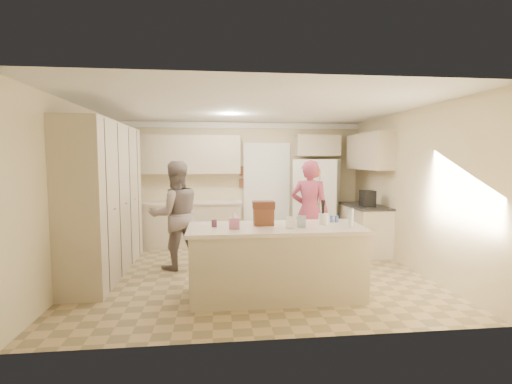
{
  "coord_description": "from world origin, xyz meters",
  "views": [
    {
      "loc": [
        -0.59,
        -5.81,
        1.79
      ],
      "look_at": [
        0.1,
        0.35,
        1.25
      ],
      "focal_mm": 26.0,
      "sensor_mm": 36.0,
      "label": 1
    }
  ],
  "objects": [
    {
      "name": "jam_jar",
      "position": [
        -0.6,
        -1.05,
        0.97
      ],
      "size": [
        0.07,
        0.07,
        0.09
      ],
      "primitive_type": "cylinder",
      "color": "#59263F",
      "rests_on": "island_top"
    },
    {
      "name": "tissue_plume",
      "position": [
        -0.35,
        -1.2,
        1.1
      ],
      "size": [
        0.08,
        0.08,
        0.08
      ],
      "primitive_type": "cone",
      "color": "white",
      "rests_on": "tissue_box"
    },
    {
      "name": "teen_girl",
      "position": [
        1.05,
        0.45,
        0.89
      ],
      "size": [
        0.77,
        0.64,
        1.79
      ],
      "primitive_type": "imported",
      "rotation": [
        0.0,
        0.0,
        2.76
      ],
      "color": "#A73752",
      "rests_on": "floor"
    },
    {
      "name": "wall_front",
      "position": [
        0.0,
        -2.31,
        1.3
      ],
      "size": [
        5.2,
        0.02,
        2.6
      ],
      "primitive_type": "cube",
      "color": "beige",
      "rests_on": "ground"
    },
    {
      "name": "back_upper_cab",
      "position": [
        -1.15,
        2.12,
        1.9
      ],
      "size": [
        2.2,
        0.35,
        0.8
      ],
      "primitive_type": "cube",
      "color": "#C4B19E",
      "rests_on": "wall_back"
    },
    {
      "name": "wall_back",
      "position": [
        0.0,
        2.31,
        1.3
      ],
      "size": [
        5.2,
        0.02,
        2.6
      ],
      "primitive_type": "cube",
      "color": "beige",
      "rests_on": "ground"
    },
    {
      "name": "utensil_crock",
      "position": [
        0.85,
        -1.05,
        1.0
      ],
      "size": [
        0.13,
        0.13,
        0.15
      ],
      "primitive_type": "cylinder",
      "color": "white",
      "rests_on": "island_top"
    },
    {
      "name": "floor",
      "position": [
        0.0,
        0.0,
        -0.01
      ],
      "size": [
        5.2,
        4.6,
        0.02
      ],
      "primitive_type": "cube",
      "color": "tan",
      "rests_on": "ground"
    },
    {
      "name": "wall_frame_lower",
      "position": [
        0.02,
        2.27,
        1.28
      ],
      "size": [
        0.15,
        0.02,
        0.2
      ],
      "primitive_type": "cube",
      "color": "brown",
      "rests_on": "wall_back"
    },
    {
      "name": "pantry_bank",
      "position": [
        -2.3,
        0.2,
        1.18
      ],
      "size": [
        0.6,
        2.6,
        2.35
      ],
      "primitive_type": "cube",
      "color": "#C4B19E",
      "rests_on": "floor"
    },
    {
      "name": "island_base",
      "position": [
        0.2,
        -1.1,
        0.44
      ],
      "size": [
        2.2,
        0.9,
        0.88
      ],
      "primitive_type": "cube",
      "color": "#C4B19E",
      "rests_on": "floor"
    },
    {
      "name": "shaker_salt",
      "position": [
        1.02,
        -0.88,
        0.97
      ],
      "size": [
        0.05,
        0.05,
        0.09
      ],
      "primitive_type": "cylinder",
      "color": "#314891",
      "rests_on": "island_top"
    },
    {
      "name": "over_fridge_cab",
      "position": [
        1.65,
        2.12,
        2.1
      ],
      "size": [
        0.95,
        0.35,
        0.45
      ],
      "primitive_type": "cube",
      "color": "#C4B19E",
      "rests_on": "wall_back"
    },
    {
      "name": "dollhouse_roof",
      "position": [
        0.05,
        -1.0,
        1.2
      ],
      "size": [
        0.28,
        0.2,
        0.1
      ],
      "primitive_type": "cube",
      "color": "#592D1E",
      "rests_on": "dollhouse_body"
    },
    {
      "name": "teen_boy",
      "position": [
        -1.23,
        0.33,
        0.89
      ],
      "size": [
        1.04,
        0.92,
        1.77
      ],
      "primitive_type": "imported",
      "rotation": [
        0.0,
        0.0,
        3.49
      ],
      "color": "gray",
      "rests_on": "floor"
    },
    {
      "name": "greeting_card_b",
      "position": [
        0.5,
        -1.25,
        1.01
      ],
      "size": [
        0.12,
        0.05,
        0.16
      ],
      "primitive_type": "cube",
      "rotation": [
        0.15,
        0.0,
        -0.1
      ],
      "color": "silver",
      "rests_on": "island_top"
    },
    {
      "name": "ceiling",
      "position": [
        0.0,
        0.0,
        2.61
      ],
      "size": [
        5.2,
        4.6,
        0.02
      ],
      "primitive_type": "cube",
      "color": "white",
      "rests_on": "wall_back"
    },
    {
      "name": "fridge_magnets",
      "position": [
        1.59,
        1.53,
        0.9
      ],
      "size": [
        0.76,
        0.02,
        1.44
      ],
      "primitive_type": null,
      "color": "tan",
      "rests_on": "refrigerator"
    },
    {
      "name": "wall_right",
      "position": [
        2.61,
        0.0,
        1.3
      ],
      "size": [
        0.02,
        4.6,
        2.6
      ],
      "primitive_type": "cube",
      "color": "beige",
      "rests_on": "ground"
    },
    {
      "name": "coffee_maker",
      "position": [
        2.25,
        0.8,
        1.07
      ],
      "size": [
        0.22,
        0.28,
        0.3
      ],
      "primitive_type": "cube",
      "color": "black",
      "rests_on": "right_countertop"
    },
    {
      "name": "doorway_casing",
      "position": [
        0.55,
        2.24,
        1.05
      ],
      "size": [
        1.02,
        0.03,
        2.22
      ],
      "primitive_type": "cube",
      "color": "white",
      "rests_on": "floor"
    },
    {
      "name": "fridge_seam",
      "position": [
        1.59,
        1.54,
        0.9
      ],
      "size": [
        0.02,
        0.02,
        1.78
      ],
      "primitive_type": "cube",
      "color": "gray",
      "rests_on": "refrigerator"
    },
    {
      "name": "doorway_opening",
      "position": [
        0.55,
        2.28,
        1.05
      ],
      "size": [
        0.9,
        0.06,
        2.1
      ],
      "primitive_type": "cube",
      "color": "black",
      "rests_on": "floor"
    },
    {
      "name": "dollhouse_body",
      "position": [
        0.05,
        -1.0,
        1.04
      ],
      "size": [
        0.26,
        0.18,
        0.22
      ],
      "primitive_type": "cube",
      "color": "brown",
      "rests_on": "island_top"
    },
    {
      "name": "wall_left",
      "position": [
        -2.61,
        0.0,
        1.3
      ],
      "size": [
        0.02,
        4.6,
        2.6
      ],
      "primitive_type": "cube",
      "color": "beige",
      "rests_on": "ground"
    },
    {
      "name": "wall_frame_upper",
      "position": [
        0.02,
        2.27,
        1.55
      ],
      "size": [
        0.15,
        0.02,
        0.2
      ],
      "primitive_type": "cube",
      "color": "brown",
      "rests_on": "wall_back"
    },
    {
      "name": "shaker_pepper",
      "position": [
        1.09,
        -0.88,
        0.97
      ],
      "size": [
        0.05,
        0.05,
        0.09
      ],
      "primitive_type": "cylinder",
      "color": "#314891",
      "rests_on": "island_top"
    },
    {
      "name": "fridge_dispenser",
      "position": [
        1.37,
        1.53,
        1.15
      ],
      "size": [
        0.22,
        0.03,
        0.35
      ],
      "primitive_type": "cube",
      "color": "black",
      "rests_on": "refrigerator"
    },
    {
      "name": "fridge_handle_l",
      "position": [
        1.54,
        1.52,
        1.05
      ],
      "size": [
        0.02,
        0.02,
        0.85
      ],
      "primitive_type": "cylinder",
      "color": "silver",
      "rests_on": "refrigerator"
    },
    {
      "name": "back_base_cab",
      "position": [
        -1.15,
        2.0,
        0.44
      ],
      "size": [
        2.2,
        0.6,
        0.88
      ],
      "primitive_type": "cube",
      "color": "#C4B19E",
      "rests_on": "floor"
    },
    {
      "name": "fridge_handle_r",
      "position": [
        1.64,
        1.52,
        1.05
      ],
      "size": [
        0.02,
        0.02,
        0.85
      ],
      "primitive_type": "cylinder",
      "color": "silver",
      "rests_on": "refrigerator"
    },
    {
      "name": "water_bottle",
      "position": [
        1.15,
        -1.25,
        1.04
      ],
      "size": [
        0.07,
        0.07,
        0.24
      ],
      "primitive_type": "cylinder",
      "color": "silver",
      "rests_on": "island_top"
    },
    {
      "name": "back_countertop",
      "position": [
        -1.15,
        1.99,
        0.9
      ],
      "size": [
        2.24,
        0.63,
        0.04
      ],
      "primitive_type": "cube",
      "color": "beige",
      "rests_on": "back_base_cab"
    },
    {
      "name": "right_countertop",
      "position": [
        2.29,
        1.0,
        0.9
      ],
      "size": [
        0.63,
        1.24,
        0.04
      ],
      "primitive_type": "cube",
      "color": "#2D2B28",
      "rests_on": "right_base_cab"
    },
    {
      "name": "refrigerator",
      "position": [
        1.59,
        1.89,
        0.9
      ],
      "size": [
        1.11,
        1.01,
        1.8
      ],
      "primitive_type": "cube",
      "rotation": [
        0.0,
        0.0,
        -0.43
      ],
      "color": "white",
      "rests_on": "floor"
    },
    {
      "name": "crown_back",
      "position": [
        0.0,
        2.26,
        2.53
      ],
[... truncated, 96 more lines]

